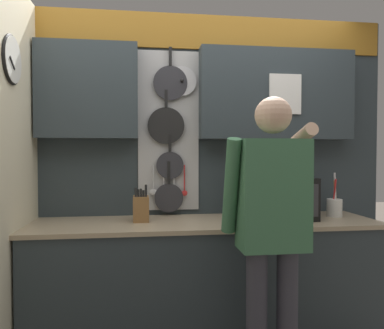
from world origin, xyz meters
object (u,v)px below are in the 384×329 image
(knife_block, at_px, (141,208))
(utensil_crock, at_px, (334,206))
(person, at_px, (272,218))
(microwave, at_px, (276,198))

(knife_block, xyz_separation_m, utensil_crock, (1.45, 0.00, -0.01))
(knife_block, height_order, person, person)
(knife_block, bearing_deg, microwave, -0.04)
(utensil_crock, bearing_deg, knife_block, -179.98)
(microwave, height_order, person, person)
(knife_block, bearing_deg, utensil_crock, 0.02)
(microwave, bearing_deg, utensil_crock, 0.14)
(knife_block, xyz_separation_m, person, (0.74, -0.63, 0.03))
(microwave, relative_size, knife_block, 1.93)
(knife_block, bearing_deg, person, -40.47)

